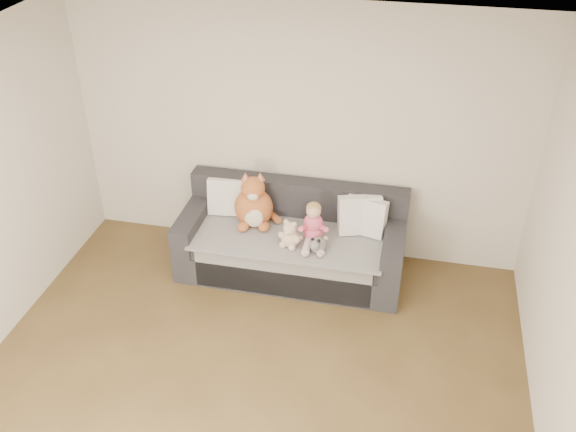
{
  "coord_description": "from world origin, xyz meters",
  "views": [
    {
      "loc": [
        1.11,
        -3.06,
        4.0
      ],
      "look_at": [
        0.03,
        1.87,
        0.75
      ],
      "focal_mm": 40.0,
      "sensor_mm": 36.0,
      "label": 1
    }
  ],
  "objects_px": {
    "sofa": "(292,243)",
    "plush_cat": "(254,205)",
    "toddler": "(313,226)",
    "sippy_cup": "(284,235)",
    "teddy_bear": "(290,236)"
  },
  "relations": [
    {
      "from": "toddler",
      "to": "sippy_cup",
      "type": "xyz_separation_m",
      "value": [
        -0.27,
        -0.05,
        -0.11
      ]
    },
    {
      "from": "sofa",
      "to": "teddy_bear",
      "type": "relative_size",
      "value": 7.65
    },
    {
      "from": "sofa",
      "to": "toddler",
      "type": "distance_m",
      "value": 0.43
    },
    {
      "from": "sofa",
      "to": "toddler",
      "type": "height_order",
      "value": "toddler"
    },
    {
      "from": "teddy_bear",
      "to": "sippy_cup",
      "type": "relative_size",
      "value": 2.5
    },
    {
      "from": "sofa",
      "to": "teddy_bear",
      "type": "xyz_separation_m",
      "value": [
        0.04,
        -0.28,
        0.28
      ]
    },
    {
      "from": "teddy_bear",
      "to": "sippy_cup",
      "type": "height_order",
      "value": "teddy_bear"
    },
    {
      "from": "toddler",
      "to": "sippy_cup",
      "type": "height_order",
      "value": "toddler"
    },
    {
      "from": "toddler",
      "to": "teddy_bear",
      "type": "relative_size",
      "value": 1.45
    },
    {
      "from": "plush_cat",
      "to": "teddy_bear",
      "type": "bearing_deg",
      "value": -49.19
    },
    {
      "from": "sofa",
      "to": "plush_cat",
      "type": "relative_size",
      "value": 3.74
    },
    {
      "from": "plush_cat",
      "to": "sippy_cup",
      "type": "relative_size",
      "value": 5.12
    },
    {
      "from": "plush_cat",
      "to": "sippy_cup",
      "type": "height_order",
      "value": "plush_cat"
    },
    {
      "from": "sippy_cup",
      "to": "plush_cat",
      "type": "bearing_deg",
      "value": 146.64
    },
    {
      "from": "sofa",
      "to": "plush_cat",
      "type": "bearing_deg",
      "value": 175.23
    }
  ]
}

